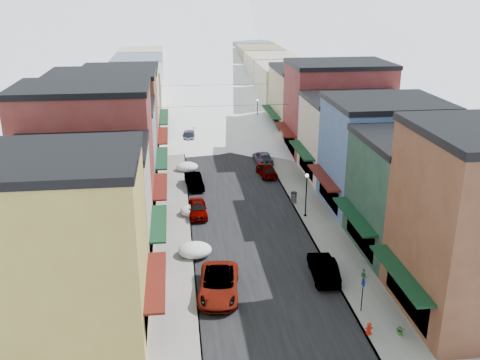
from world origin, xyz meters
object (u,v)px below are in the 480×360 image
object	(u,v)px
fire_hydrant	(369,329)
streetlamp_near	(306,190)
car_green_sedan	(323,268)
car_silver_sedan	(198,209)
trash_can	(294,197)
car_white_suv	(219,284)
car_dark_hatch	(194,181)

from	to	relation	value
fire_hydrant	streetlamp_near	bearing A→B (deg)	88.84
car_green_sedan	streetlamp_near	xyz separation A→B (m)	(1.26, 10.78, 1.97)
car_silver_sedan	trash_can	distance (m)	9.66
car_silver_sedan	fire_hydrant	xyz separation A→B (m)	(9.50, -19.52, -0.21)
car_white_suv	car_dark_hatch	bearing A→B (deg)	99.25
fire_hydrant	trash_can	xyz separation A→B (m)	(-0.00, 21.28, 0.17)
trash_can	car_silver_sedan	bearing A→B (deg)	-169.51
car_green_sedan	streetlamp_near	world-z (taller)	streetlamp_near
car_silver_sedan	streetlamp_near	world-z (taller)	streetlamp_near
car_silver_sedan	fire_hydrant	size ratio (longest dim) A/B	5.34
car_dark_hatch	fire_hydrant	size ratio (longest dim) A/B	5.56
car_green_sedan	fire_hydrant	distance (m)	7.23
car_dark_hatch	trash_can	world-z (taller)	car_dark_hatch
car_green_sedan	streetlamp_near	bearing A→B (deg)	-92.75
trash_can	car_white_suv	bearing A→B (deg)	-119.29
car_dark_hatch	trash_can	xyz separation A→B (m)	(9.50, -5.69, -0.04)
car_white_suv	car_dark_hatch	size ratio (longest dim) A/B	1.33
car_white_suv	car_green_sedan	distance (m)	7.93
trash_can	streetlamp_near	distance (m)	3.94
car_green_sedan	car_white_suv	bearing A→B (deg)	14.13
car_silver_sedan	trash_can	bearing A→B (deg)	9.86
car_dark_hatch	fire_hydrant	bearing A→B (deg)	-77.53
trash_can	streetlamp_near	world-z (taller)	streetlamp_near
car_white_suv	fire_hydrant	bearing A→B (deg)	-26.45
car_white_suv	trash_can	size ratio (longest dim) A/B	5.56
car_dark_hatch	fire_hydrant	distance (m)	28.59
car_white_suv	car_silver_sedan	world-z (taller)	car_white_suv
car_white_suv	car_silver_sedan	distance (m)	13.77
car_silver_sedan	car_dark_hatch	xyz separation A→B (m)	(0.00, 7.45, 0.00)
car_green_sedan	fire_hydrant	world-z (taller)	car_green_sedan
car_dark_hatch	streetlamp_near	distance (m)	13.52
car_silver_sedan	car_green_sedan	size ratio (longest dim) A/B	0.89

